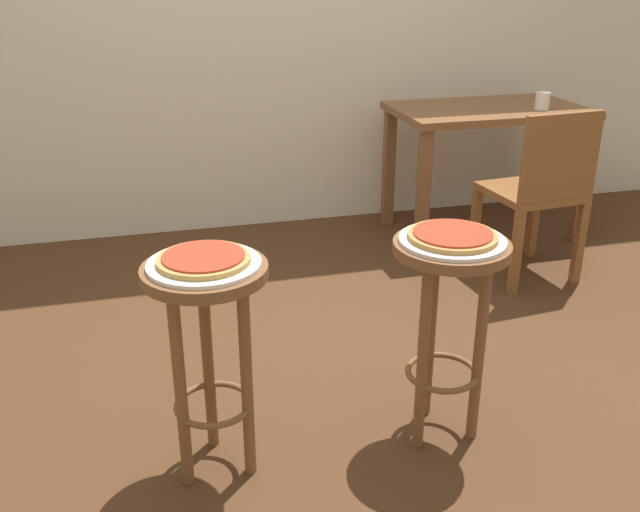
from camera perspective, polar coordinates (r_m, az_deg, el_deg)
ground_plane at (r=2.87m, az=1.34°, el=-8.04°), size 6.00×6.00×0.00m
stool_foreground at (r=2.24m, az=10.28°, el=-3.33°), size 0.36×0.36×0.69m
serving_plate_foreground at (r=2.16m, az=10.63°, el=1.25°), size 0.32×0.32×0.01m
pizza_foreground at (r=2.16m, az=10.66°, el=1.64°), size 0.27×0.27×0.02m
stool_middle at (r=2.07m, az=-9.01°, el=-5.53°), size 0.36×0.36×0.69m
serving_plate_middle at (r=1.99m, az=-9.35°, el=-0.64°), size 0.32×0.32×0.01m
pizza_middle at (r=1.98m, az=-9.38°, el=-0.22°), size 0.26×0.26×0.02m
dining_table at (r=4.08m, az=13.31°, el=9.98°), size 1.04×0.63×0.73m
cup_near_edge at (r=4.05m, az=17.52°, el=11.86°), size 0.08×0.08×0.09m
wooden_chair at (r=3.53m, az=17.35°, el=5.18°), size 0.44×0.44×0.85m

